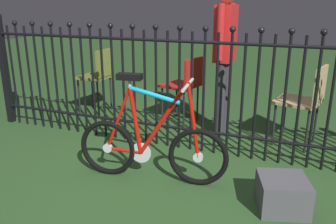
# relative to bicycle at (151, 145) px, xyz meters

# --- Properties ---
(ground_plane) EXTENTS (20.00, 20.00, 0.00)m
(ground_plane) POSITION_rel_bicycle_xyz_m (0.13, -0.00, -0.31)
(ground_plane) COLOR #2B4D24
(iron_fence) EXTENTS (4.86, 0.07, 1.31)m
(iron_fence) POSITION_rel_bicycle_xyz_m (0.08, 0.73, 0.34)
(iron_fence) COLOR black
(iron_fence) RESTS_ON ground
(bicycle) EXTENTS (1.28, 0.40, 0.91)m
(bicycle) POSITION_rel_bicycle_xyz_m (0.00, 0.00, 0.00)
(bicycle) COLOR black
(bicycle) RESTS_ON ground
(chair_olive) EXTENTS (0.40, 0.40, 0.86)m
(chair_olive) POSITION_rel_bicycle_xyz_m (-1.43, 1.49, 0.22)
(chair_olive) COLOR black
(chair_olive) RESTS_ON ground
(chair_red) EXTENTS (0.48, 0.48, 0.82)m
(chair_red) POSITION_rel_bicycle_xyz_m (-0.21, 1.48, 0.20)
(chair_red) COLOR black
(chair_red) RESTS_ON ground
(chair_tan) EXTENTS (0.51, 0.51, 0.85)m
(chair_tan) POSITION_rel_bicycle_xyz_m (1.17, 1.25, 0.21)
(chair_tan) COLOR black
(chair_tan) RESTS_ON ground
(person_visitor) EXTENTS (0.23, 0.48, 1.66)m
(person_visitor) POSITION_rel_bicycle_xyz_m (0.30, 1.29, 0.68)
(person_visitor) COLOR #2D2D33
(person_visitor) RESTS_ON ground
(display_crate) EXTENTS (0.43, 0.43, 0.24)m
(display_crate) POSITION_rel_bicycle_xyz_m (1.07, -0.06, -0.19)
(display_crate) COLOR #4C4C51
(display_crate) RESTS_ON ground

